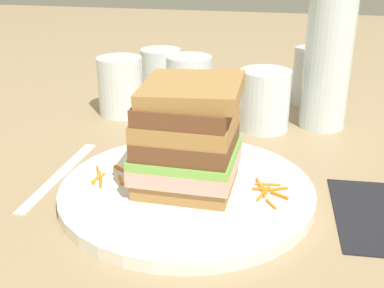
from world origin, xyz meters
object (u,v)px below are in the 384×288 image
object	(u,v)px
knife	(57,176)
empty_tumbler_0	(314,76)
empty_tumbler_3	(189,83)
water_bottle	(331,36)
empty_tumbler_1	(161,71)
sandwich	(187,137)
empty_tumbler_2	(121,86)
main_plate	(187,191)
juice_glass	(264,102)

from	to	relation	value
knife	empty_tumbler_0	distance (m)	0.49
empty_tumbler_3	empty_tumbler_0	bearing A→B (deg)	18.50
water_bottle	empty_tumbler_1	size ratio (longest dim) A/B	3.78
empty_tumbler_3	water_bottle	bearing A→B (deg)	-10.80
sandwich	water_bottle	size ratio (longest dim) A/B	0.40
knife	empty_tumbler_2	bearing A→B (deg)	89.70
empty_tumbler_2	main_plate	bearing A→B (deg)	-57.02
main_plate	sandwich	xyz separation A→B (m)	(0.00, 0.00, 0.07)
knife	empty_tumbler_3	distance (m)	0.32
sandwich	juice_glass	bearing A→B (deg)	73.52
sandwich	knife	bearing A→B (deg)	175.38
main_plate	empty_tumbler_2	bearing A→B (deg)	122.98
empty_tumbler_2	empty_tumbler_1	bearing A→B (deg)	74.75
main_plate	empty_tumbler_3	xyz separation A→B (m)	(-0.06, 0.31, 0.04)
sandwich	juice_glass	world-z (taller)	sandwich
water_bottle	empty_tumbler_3	world-z (taller)	water_bottle
empty_tumbler_0	empty_tumbler_2	distance (m)	0.34
water_bottle	empty_tumbler_1	distance (m)	0.34
empty_tumbler_1	empty_tumbler_3	distance (m)	0.11
main_plate	water_bottle	distance (m)	0.34
knife	sandwich	bearing A→B (deg)	-4.62
sandwich	water_bottle	distance (m)	0.32
empty_tumbler_3	sandwich	bearing A→B (deg)	-78.48
sandwich	empty_tumbler_3	xyz separation A→B (m)	(-0.06, 0.31, -0.03)
empty_tumbler_1	sandwich	bearing A→B (deg)	-70.96
juice_glass	empty_tumbler_3	distance (m)	0.15
knife	water_bottle	bearing A→B (deg)	37.54
juice_glass	empty_tumbler_0	world-z (taller)	empty_tumbler_0
sandwich	water_bottle	xyz separation A→B (m)	(0.16, 0.27, 0.07)
water_bottle	empty_tumbler_1	world-z (taller)	water_bottle
knife	water_bottle	distance (m)	0.44
juice_glass	water_bottle	xyz separation A→B (m)	(0.09, 0.03, 0.10)
empty_tumbler_0	sandwich	bearing A→B (deg)	-111.12
empty_tumbler_0	empty_tumbler_3	size ratio (longest dim) A/B	1.08
empty_tumbler_2	empty_tumbler_3	size ratio (longest dim) A/B	1.05
juice_glass	empty_tumbler_0	size ratio (longest dim) A/B	0.94
main_plate	knife	xyz separation A→B (m)	(-0.17, 0.01, -0.01)
main_plate	knife	world-z (taller)	main_plate
empty_tumbler_0	knife	bearing A→B (deg)	-130.84
main_plate	juice_glass	distance (m)	0.25
empty_tumbler_0	empty_tumbler_1	distance (m)	0.28
sandwich	knife	xyz separation A→B (m)	(-0.17, 0.01, -0.07)
empty_tumbler_0	empty_tumbler_3	xyz separation A→B (m)	(-0.21, -0.07, -0.00)
main_plate	knife	size ratio (longest dim) A/B	1.48
juice_glass	empty_tumbler_1	distance (m)	0.26
main_plate	water_bottle	bearing A→B (deg)	59.04
empty_tumbler_1	juice_glass	bearing A→B (deg)	-36.20
empty_tumbler_0	empty_tumbler_3	distance (m)	0.22
water_bottle	empty_tumbler_2	size ratio (longest dim) A/B	3.28
sandwich	empty_tumbler_2	xyz separation A→B (m)	(-0.17, 0.26, -0.03)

